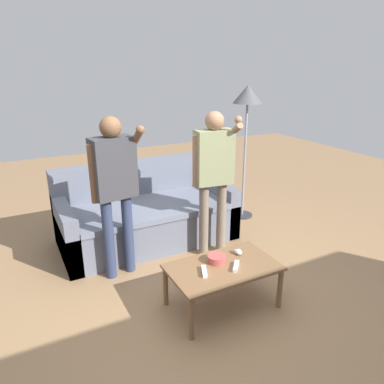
{
  "coord_description": "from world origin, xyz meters",
  "views": [
    {
      "loc": [
        -1.19,
        -2.4,
        1.98
      ],
      "look_at": [
        0.2,
        0.26,
        0.91
      ],
      "focal_mm": 34.18,
      "sensor_mm": 36.0,
      "label": 1
    }
  ],
  "objects_px": {
    "floor_lamp": "(247,103)",
    "game_remote_wand_far": "(236,266)",
    "couch": "(146,215)",
    "game_remote_nunchuk": "(238,252)",
    "snack_bowl": "(216,259)",
    "player_right": "(214,168)",
    "player_left": "(115,180)",
    "coffee_table": "(223,271)",
    "game_remote_wand_near": "(204,271)"
  },
  "relations": [
    {
      "from": "floor_lamp",
      "to": "game_remote_wand_far",
      "type": "xyz_separation_m",
      "value": [
        -1.2,
        -1.61,
        -1.1
      ]
    },
    {
      "from": "couch",
      "to": "game_remote_nunchuk",
      "type": "distance_m",
      "value": 1.43
    },
    {
      "from": "snack_bowl",
      "to": "game_remote_nunchuk",
      "type": "height_order",
      "value": "snack_bowl"
    },
    {
      "from": "player_right",
      "to": "player_left",
      "type": "bearing_deg",
      "value": 177.03
    },
    {
      "from": "coffee_table",
      "to": "floor_lamp",
      "type": "xyz_separation_m",
      "value": [
        1.28,
        1.53,
        1.16
      ]
    },
    {
      "from": "coffee_table",
      "to": "snack_bowl",
      "type": "bearing_deg",
      "value": 98.52
    },
    {
      "from": "couch",
      "to": "game_remote_wand_far",
      "type": "xyz_separation_m",
      "value": [
        0.2,
        -1.57,
        0.1
      ]
    },
    {
      "from": "couch",
      "to": "player_right",
      "type": "distance_m",
      "value": 1.07
    },
    {
      "from": "snack_bowl",
      "to": "floor_lamp",
      "type": "xyz_separation_m",
      "value": [
        1.29,
        1.45,
        1.09
      ]
    },
    {
      "from": "coffee_table",
      "to": "couch",
      "type": "bearing_deg",
      "value": 94.55
    },
    {
      "from": "floor_lamp",
      "to": "game_remote_wand_near",
      "type": "height_order",
      "value": "floor_lamp"
    },
    {
      "from": "coffee_table",
      "to": "player_right",
      "type": "bearing_deg",
      "value": 64.74
    },
    {
      "from": "floor_lamp",
      "to": "game_remote_wand_far",
      "type": "relative_size",
      "value": 12.0
    },
    {
      "from": "floor_lamp",
      "to": "player_left",
      "type": "xyz_separation_m",
      "value": [
        -1.89,
        -0.64,
        -0.53
      ]
    },
    {
      "from": "couch",
      "to": "game_remote_wand_far",
      "type": "height_order",
      "value": "couch"
    },
    {
      "from": "snack_bowl",
      "to": "game_remote_wand_far",
      "type": "xyz_separation_m",
      "value": [
        0.09,
        -0.16,
        -0.01
      ]
    },
    {
      "from": "coffee_table",
      "to": "game_remote_wand_far",
      "type": "relative_size",
      "value": 6.32
    },
    {
      "from": "game_remote_nunchuk",
      "to": "game_remote_wand_far",
      "type": "bearing_deg",
      "value": -128.18
    },
    {
      "from": "player_right",
      "to": "coffee_table",
      "type": "bearing_deg",
      "value": -115.26
    },
    {
      "from": "snack_bowl",
      "to": "player_right",
      "type": "distance_m",
      "value": 1.02
    },
    {
      "from": "coffee_table",
      "to": "game_remote_nunchuk",
      "type": "distance_m",
      "value": 0.26
    },
    {
      "from": "player_left",
      "to": "game_remote_wand_near",
      "type": "relative_size",
      "value": 10.0
    },
    {
      "from": "coffee_table",
      "to": "game_remote_wand_near",
      "type": "xyz_separation_m",
      "value": [
        -0.19,
        -0.02,
        0.06
      ]
    },
    {
      "from": "snack_bowl",
      "to": "player_left",
      "type": "relative_size",
      "value": 0.1
    },
    {
      "from": "coffee_table",
      "to": "game_remote_nunchuk",
      "type": "bearing_deg",
      "value": 26.23
    },
    {
      "from": "couch",
      "to": "coffee_table",
      "type": "bearing_deg",
      "value": -85.45
    },
    {
      "from": "couch",
      "to": "coffee_table",
      "type": "height_order",
      "value": "couch"
    },
    {
      "from": "coffee_table",
      "to": "game_remote_wand_near",
      "type": "height_order",
      "value": "game_remote_wand_near"
    },
    {
      "from": "coffee_table",
      "to": "game_remote_wand_near",
      "type": "relative_size",
      "value": 5.86
    },
    {
      "from": "snack_bowl",
      "to": "game_remote_wand_near",
      "type": "bearing_deg",
      "value": -149.13
    },
    {
      "from": "snack_bowl",
      "to": "floor_lamp",
      "type": "distance_m",
      "value": 2.22
    },
    {
      "from": "coffee_table",
      "to": "player_left",
      "type": "height_order",
      "value": "player_left"
    },
    {
      "from": "couch",
      "to": "snack_bowl",
      "type": "xyz_separation_m",
      "value": [
        0.11,
        -1.41,
        0.12
      ]
    },
    {
      "from": "couch",
      "to": "floor_lamp",
      "type": "xyz_separation_m",
      "value": [
        1.4,
        0.04,
        1.21
      ]
    },
    {
      "from": "floor_lamp",
      "to": "game_remote_wand_far",
      "type": "bearing_deg",
      "value": -126.72
    },
    {
      "from": "couch",
      "to": "player_right",
      "type": "xyz_separation_m",
      "value": [
        0.51,
        -0.66,
        0.67
      ]
    },
    {
      "from": "couch",
      "to": "game_remote_wand_far",
      "type": "bearing_deg",
      "value": -82.85
    },
    {
      "from": "coffee_table",
      "to": "snack_bowl",
      "type": "xyz_separation_m",
      "value": [
        -0.01,
        0.09,
        0.08
      ]
    },
    {
      "from": "game_remote_wand_near",
      "to": "game_remote_wand_far",
      "type": "bearing_deg",
      "value": -11.33
    },
    {
      "from": "coffee_table",
      "to": "game_remote_wand_near",
      "type": "bearing_deg",
      "value": -173.82
    },
    {
      "from": "snack_bowl",
      "to": "game_remote_wand_far",
      "type": "bearing_deg",
      "value": -60.42
    },
    {
      "from": "coffee_table",
      "to": "player_left",
      "type": "relative_size",
      "value": 0.59
    },
    {
      "from": "couch",
      "to": "floor_lamp",
      "type": "distance_m",
      "value": 1.85
    },
    {
      "from": "player_right",
      "to": "game_remote_wand_near",
      "type": "bearing_deg",
      "value": -124.3
    },
    {
      "from": "game_remote_wand_far",
      "to": "coffee_table",
      "type": "bearing_deg",
      "value": 136.35
    },
    {
      "from": "game_remote_wand_far",
      "to": "player_right",
      "type": "bearing_deg",
      "value": 70.82
    },
    {
      "from": "game_remote_wand_near",
      "to": "player_right",
      "type": "bearing_deg",
      "value": 55.7
    },
    {
      "from": "game_remote_nunchuk",
      "to": "game_remote_wand_near",
      "type": "bearing_deg",
      "value": -162.49
    },
    {
      "from": "game_remote_wand_near",
      "to": "player_left",
      "type": "bearing_deg",
      "value": 115.02
    },
    {
      "from": "floor_lamp",
      "to": "player_left",
      "type": "relative_size",
      "value": 1.11
    }
  ]
}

